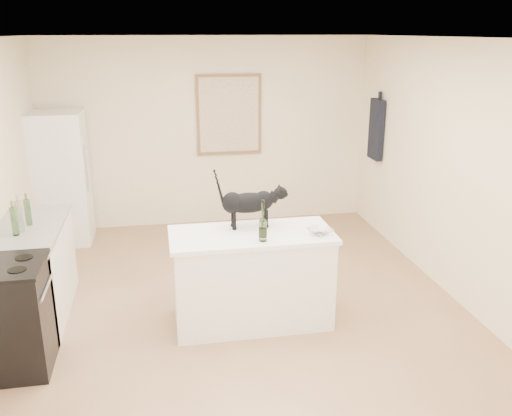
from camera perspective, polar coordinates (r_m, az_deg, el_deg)
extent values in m
plane|color=#A27A56|center=(5.54, -1.84, -10.69)|extent=(5.50, 5.50, 0.00)
plane|color=white|center=(4.86, -2.16, 17.29)|extent=(5.50, 5.50, 0.00)
plane|color=#F6E4BF|center=(7.71, -5.06, 7.78)|extent=(4.50, 0.00, 4.50)
plane|color=#F6E4BF|center=(2.57, 7.49, -14.15)|extent=(4.50, 0.00, 4.50)
plane|color=#F6E4BF|center=(5.81, 20.58, 3.30)|extent=(0.00, 5.50, 5.50)
cube|color=white|center=(5.18, -0.45, -7.48)|extent=(1.44, 0.67, 0.86)
cube|color=white|center=(5.01, -0.46, -2.82)|extent=(1.50, 0.70, 0.04)
cube|color=white|center=(5.71, -22.23, -6.41)|extent=(0.60, 1.40, 0.86)
cube|color=gray|center=(5.55, -22.78, -2.16)|extent=(0.62, 1.44, 0.04)
cube|color=black|center=(4.91, -24.24, -10.46)|extent=(0.60, 0.60, 0.90)
cube|color=white|center=(7.49, -19.69, 2.95)|extent=(0.68, 0.68, 1.70)
cube|color=brown|center=(7.68, -2.83, 9.67)|extent=(0.90, 0.03, 1.10)
cube|color=beige|center=(7.66, -2.81, 9.65)|extent=(0.82, 0.00, 1.02)
cube|color=black|center=(7.55, 12.41, 7.99)|extent=(0.08, 0.34, 0.80)
cylinder|color=#365F26|center=(4.76, 0.72, -1.59)|extent=(0.09, 0.09, 0.33)
imported|color=white|center=(4.99, 6.71, -2.44)|extent=(0.27, 0.27, 0.05)
cube|color=beige|center=(7.38, -17.35, 6.50)|extent=(0.02, 0.14, 0.18)
cylinder|color=#919C90|center=(5.41, -23.39, -0.84)|extent=(0.06, 0.06, 0.30)
cylinder|color=#1F591E|center=(5.35, -23.86, -1.29)|extent=(0.06, 0.06, 0.27)
cylinder|color=#184818|center=(5.59, -22.66, -0.42)|extent=(0.06, 0.06, 0.25)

